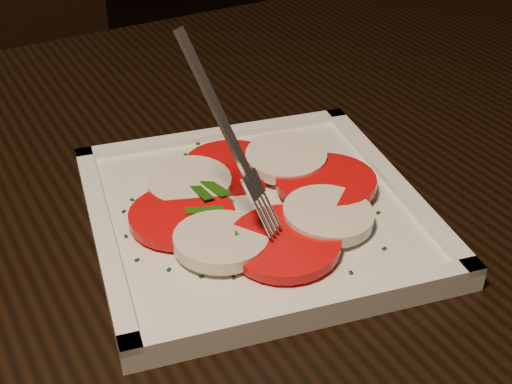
% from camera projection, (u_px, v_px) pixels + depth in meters
% --- Properties ---
extents(table, '(1.28, 0.92, 0.75)m').
position_uv_depth(table, '(254.00, 252.00, 0.71)').
color(table, black).
rests_on(table, ground).
extents(chair, '(0.51, 0.51, 0.93)m').
position_uv_depth(chair, '(6.00, 91.00, 1.29)').
color(chair, black).
rests_on(chair, ground).
extents(plate, '(0.33, 0.33, 0.01)m').
position_uv_depth(plate, '(256.00, 215.00, 0.58)').
color(plate, white).
rests_on(plate, table).
extents(caprese_salad, '(0.23, 0.23, 0.02)m').
position_uv_depth(caprese_salad, '(256.00, 199.00, 0.57)').
color(caprese_salad, red).
rests_on(caprese_salad, plate).
extents(fork, '(0.06, 0.08, 0.14)m').
position_uv_depth(fork, '(216.00, 131.00, 0.50)').
color(fork, white).
rests_on(fork, caprese_salad).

